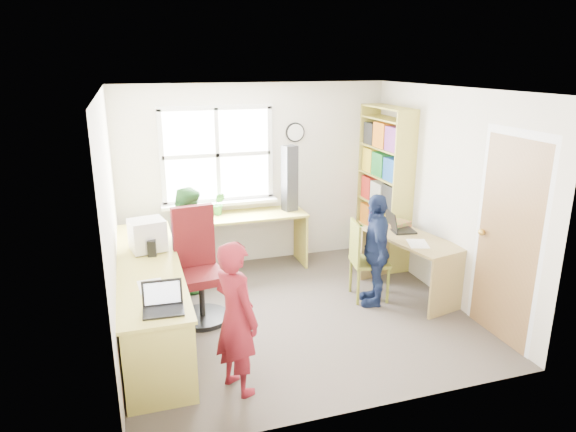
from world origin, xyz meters
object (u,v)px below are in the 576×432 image
object	(u,v)px
l_desk	(174,303)
person_navy	(376,250)
person_red	(236,318)
person_green	(192,245)
right_desk	(411,253)
cd_tower	(290,178)
swivel_chair	(199,272)
wooden_chair	(364,257)
laptop_right	(397,226)
bookshelf	(384,189)
laptop_left	(163,304)
potted_plant	(219,204)
crt_monitor	(148,235)

from	to	relation	value
l_desk	person_navy	bearing A→B (deg)	7.15
person_red	person_green	size ratio (longest dim) A/B	0.99
person_red	person_green	xyz separation A→B (m)	(-0.12, 1.83, 0.01)
right_desk	cd_tower	bearing A→B (deg)	115.25
swivel_chair	person_green	xyz separation A→B (m)	(-0.00, 0.46, 0.15)
person_green	wooden_chair	bearing A→B (deg)	-76.47
person_red	person_navy	xyz separation A→B (m)	(1.82, 1.12, -0.02)
laptop_right	person_navy	bearing A→B (deg)	136.79
bookshelf	swivel_chair	xyz separation A→B (m)	(-2.64, -0.94, -0.48)
laptop_left	person_red	distance (m)	0.60
laptop_left	person_navy	world-z (taller)	person_navy
laptop_right	person_green	xyz separation A→B (m)	(-2.41, 0.34, -0.10)
right_desk	wooden_chair	bearing A→B (deg)	160.99
laptop_right	person_navy	distance (m)	0.61
swivel_chair	cd_tower	world-z (taller)	cd_tower
person_green	bookshelf	bearing A→B (deg)	-49.61
swivel_chair	wooden_chair	bearing A→B (deg)	-10.38
cd_tower	person_green	size ratio (longest dim) A/B	0.65
potted_plant	person_green	world-z (taller)	person_green
potted_plant	person_red	bearing A→B (deg)	-97.35
wooden_chair	bookshelf	bearing A→B (deg)	63.58
wooden_chair	laptop_right	size ratio (longest dim) A/B	2.32
swivel_chair	cd_tower	distance (m)	1.95
bookshelf	person_green	bearing A→B (deg)	-169.73
right_desk	crt_monitor	xyz separation A→B (m)	(-2.93, 0.36, 0.41)
right_desk	laptop_right	size ratio (longest dim) A/B	3.28
bookshelf	swivel_chair	distance (m)	2.85
laptop_right	potted_plant	xyz separation A→B (m)	(-1.95, 1.14, 0.13)
swivel_chair	potted_plant	size ratio (longest dim) A/B	4.07
crt_monitor	laptop_right	world-z (taller)	crt_monitor
bookshelf	laptop_right	world-z (taller)	bookshelf
l_desk	laptop_left	world-z (taller)	laptop_left
crt_monitor	l_desk	bearing A→B (deg)	-88.43
person_red	person_navy	distance (m)	2.14
wooden_chair	laptop_right	world-z (taller)	laptop_right
person_red	person_green	bearing A→B (deg)	-21.47
bookshelf	laptop_left	size ratio (longest dim) A/B	6.30
person_red	cd_tower	bearing A→B (deg)	-51.66
swivel_chair	laptop_right	distance (m)	2.42
bookshelf	person_navy	bearing A→B (deg)	-120.66
l_desk	swivel_chair	distance (m)	0.62
laptop_right	person_green	size ratio (longest dim) A/B	0.30
laptop_right	bookshelf	bearing A→B (deg)	-7.49
swivel_chair	wooden_chair	world-z (taller)	swivel_chair
person_navy	right_desk	bearing A→B (deg)	117.30
wooden_chair	person_red	bearing A→B (deg)	-134.08
swivel_chair	person_green	world-z (taller)	person_green
l_desk	cd_tower	bearing A→B (deg)	45.35
laptop_right	l_desk	bearing A→B (deg)	112.01
crt_monitor	person_green	world-z (taller)	person_green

